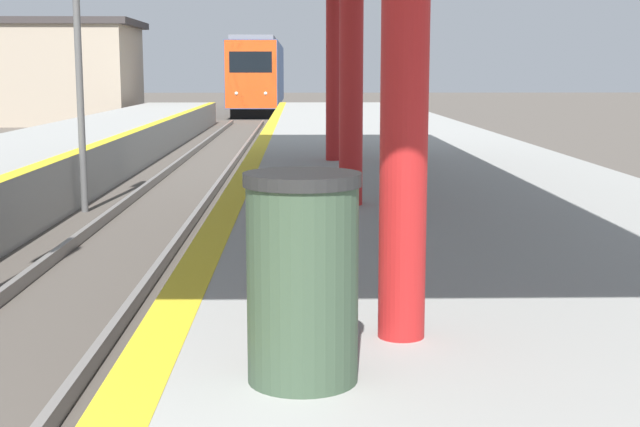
# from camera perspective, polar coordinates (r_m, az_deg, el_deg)

# --- Properties ---
(train) EXTENTS (2.65, 17.74, 4.23)m
(train) POSITION_cam_1_polar(r_m,az_deg,el_deg) (53.64, -3.94, 8.79)
(train) COLOR black
(train) RESTS_ON ground
(signal_mid) EXTENTS (0.36, 0.31, 4.73)m
(signal_mid) POSITION_cam_1_polar(r_m,az_deg,el_deg) (15.88, -15.31, 11.92)
(signal_mid) COLOR #595959
(signal_mid) RESTS_ON ground
(trash_bin) EXTENTS (0.55, 0.55, 0.99)m
(trash_bin) POSITION_cam_1_polar(r_m,az_deg,el_deg) (4.17, -1.12, -4.12)
(trash_bin) COLOR #384C38
(trash_bin) RESTS_ON platform_right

